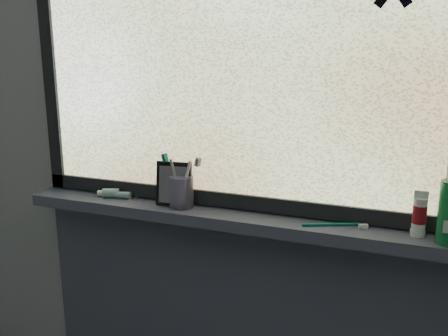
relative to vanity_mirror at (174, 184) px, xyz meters
The scene contains 10 objects.
wall_back 0.31m from the vanity_mirror, 14.24° to the left, with size 3.00×0.01×2.50m, color #9EA3A8.
windowsill 0.28m from the vanity_mirror, ahead, with size 1.62×0.14×0.04m, color #44485B.
window_pane 0.51m from the vanity_mirror, ahead, with size 1.50×0.01×1.00m, color silver.
frame_bottom 0.27m from the vanity_mirror, ahead, with size 1.60×0.03×0.05m, color black.
frame_left 0.67m from the vanity_mirror, behind, with size 0.05×0.03×1.10m, color black.
vanity_mirror is the anchor object (origin of this frame).
toothpaste_tube 0.24m from the vanity_mirror, behind, with size 0.19×0.04×0.03m, color silver, non-canonical shape.
toothbrush_cup 0.04m from the vanity_mirror, ahead, with size 0.08×0.08×0.11m, color #9B91BF.
toothbrush_lying 0.54m from the vanity_mirror, ahead, with size 0.22×0.02×0.01m, color #0B6B5D, non-canonical shape.
cream_tube 0.79m from the vanity_mirror, ahead, with size 0.04×0.04×0.10m, color silver.
Camera 1 is at (0.48, -0.23, 1.57)m, focal length 40.00 mm.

